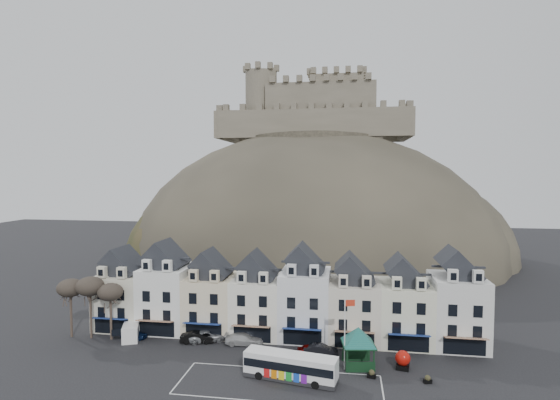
# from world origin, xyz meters

# --- Properties ---
(ground) EXTENTS (300.00, 300.00, 0.00)m
(ground) POSITION_xyz_m (0.00, 0.00, 0.00)
(ground) COLOR black
(ground) RESTS_ON ground
(coach_bay_markings) EXTENTS (22.00, 7.50, 0.01)m
(coach_bay_markings) POSITION_xyz_m (2.00, 1.25, 0.00)
(coach_bay_markings) COLOR silver
(coach_bay_markings) RESTS_ON ground
(townhouse_terrace) EXTENTS (54.40, 9.35, 11.80)m
(townhouse_terrace) POSITION_xyz_m (0.15, 15.97, 5.30)
(townhouse_terrace) COLOR beige
(townhouse_terrace) RESTS_ON ground
(castle_hill) EXTENTS (100.00, 76.00, 68.00)m
(castle_hill) POSITION_xyz_m (1.25, 68.95, 0.11)
(castle_hill) COLOR #322E26
(castle_hill) RESTS_ON ground
(castle) EXTENTS (50.20, 22.20, 22.00)m
(castle) POSITION_xyz_m (0.51, 75.93, 40.19)
(castle) COLOR #635B4B
(castle) RESTS_ON ground
(tree_left_far) EXTENTS (3.61, 3.61, 8.24)m
(tree_left_far) POSITION_xyz_m (-29.00, 10.50, 6.90)
(tree_left_far) COLOR #372C23
(tree_left_far) RESTS_ON ground
(tree_left_mid) EXTENTS (3.78, 3.78, 8.64)m
(tree_left_mid) POSITION_xyz_m (-26.00, 10.50, 7.24)
(tree_left_mid) COLOR #372C23
(tree_left_mid) RESTS_ON ground
(tree_left_near) EXTENTS (3.43, 3.43, 7.84)m
(tree_left_near) POSITION_xyz_m (-23.00, 10.50, 6.55)
(tree_left_near) COLOR #372C23
(tree_left_near) RESTS_ON ground
(bus) EXTENTS (10.71, 4.28, 2.95)m
(bus) POSITION_xyz_m (3.05, 2.53, 1.63)
(bus) COLOR #262628
(bus) RESTS_ON ground
(bus_shelter) EXTENTS (7.45, 7.45, 4.78)m
(bus_shelter) POSITION_xyz_m (10.57, 7.05, 3.71)
(bus_shelter) COLOR black
(bus_shelter) RESTS_ON ground
(red_buoy) EXTENTS (1.76, 1.76, 2.18)m
(red_buoy) POSITION_xyz_m (15.72, 7.22, 1.11)
(red_buoy) COLOR black
(red_buoy) RESTS_ON ground
(flagpole) EXTENTS (1.22, 0.33, 8.55)m
(flagpole) POSITION_xyz_m (9.06, 6.02, 4.88)
(flagpole) COLOR silver
(flagpole) RESTS_ON ground
(white_van) EXTENTS (3.64, 5.13, 2.15)m
(white_van) POSITION_xyz_m (-20.41, 11.22, 1.08)
(white_van) COLOR white
(white_van) RESTS_ON ground
(planter_west) EXTENTS (1.05, 0.71, 0.96)m
(planter_west) POSITION_xyz_m (12.00, 4.32, 0.46)
(planter_west) COLOR black
(planter_west) RESTS_ON ground
(planter_east) EXTENTS (0.98, 0.68, 0.89)m
(planter_east) POSITION_xyz_m (18.00, 4.04, 0.43)
(planter_east) COLOR black
(planter_east) RESTS_ON ground
(car_navy) EXTENTS (3.74, 1.68, 1.25)m
(car_navy) POSITION_xyz_m (-20.00, 11.21, 0.62)
(car_navy) COLOR #0C1A3D
(car_navy) RESTS_ON ground
(car_black) EXTENTS (4.78, 2.46, 1.50)m
(car_black) POSITION_xyz_m (-10.80, 11.12, 0.75)
(car_black) COLOR black
(car_black) RESTS_ON ground
(car_silver) EXTENTS (5.67, 4.20, 1.45)m
(car_silver) POSITION_xyz_m (-9.60, 11.87, 0.73)
(car_silver) COLOR #929499
(car_silver) RESTS_ON ground
(car_white) EXTENTS (5.25, 2.45, 1.48)m
(car_white) POSITION_xyz_m (-4.40, 11.43, 0.74)
(car_white) COLOR #BCBCBC
(car_white) RESTS_ON ground
(car_maroon) EXTENTS (3.88, 2.54, 1.23)m
(car_maroon) POSITION_xyz_m (4.80, 9.81, 0.61)
(car_maroon) COLOR #4F0504
(car_maroon) RESTS_ON ground
(car_charcoal) EXTENTS (4.32, 1.54, 1.42)m
(car_charcoal) POSITION_xyz_m (6.00, 9.50, 0.71)
(car_charcoal) COLOR black
(car_charcoal) RESTS_ON ground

